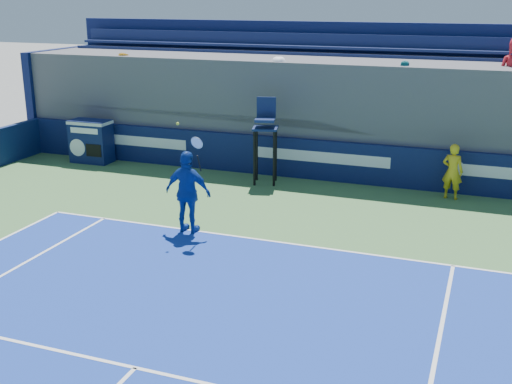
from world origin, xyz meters
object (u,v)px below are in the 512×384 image
(ball_person, at_px, (452,171))
(match_clock, at_px, (91,140))
(umpire_chair, at_px, (265,131))
(tennis_player, at_px, (188,192))

(ball_person, relative_size, match_clock, 1.08)
(ball_person, height_order, umpire_chair, umpire_chair)
(umpire_chair, bearing_deg, match_clock, 177.23)
(ball_person, relative_size, tennis_player, 0.59)
(match_clock, distance_m, umpire_chair, 6.17)
(match_clock, bearing_deg, tennis_player, -39.08)
(match_clock, relative_size, tennis_player, 0.54)
(ball_person, height_order, match_clock, ball_person)
(match_clock, xyz_separation_m, tennis_player, (5.82, -4.73, 0.23))
(ball_person, bearing_deg, tennis_player, 50.38)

